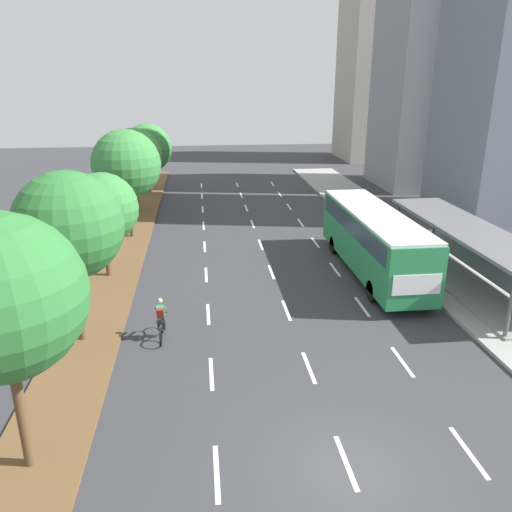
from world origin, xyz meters
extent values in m
plane|color=#38383D|center=(0.00, 0.00, 0.00)|extent=(140.00, 140.00, 0.00)
cube|color=brown|center=(-8.30, 20.00, 0.06)|extent=(2.60, 52.00, 0.12)
cube|color=#9E9E99|center=(9.25, 20.00, 0.07)|extent=(4.50, 52.00, 0.15)
cube|color=white|center=(-3.50, 0.32, 0.00)|extent=(0.14, 2.09, 0.01)
cube|color=white|center=(-3.50, 5.08, 0.00)|extent=(0.14, 2.09, 0.01)
cube|color=white|center=(-3.50, 9.85, 0.00)|extent=(0.14, 2.09, 0.01)
cube|color=white|center=(-3.50, 14.62, 0.00)|extent=(0.14, 2.09, 0.01)
cube|color=white|center=(-3.50, 19.39, 0.00)|extent=(0.14, 2.09, 0.01)
cube|color=white|center=(-3.50, 24.16, 0.00)|extent=(0.14, 2.09, 0.01)
cube|color=white|center=(-3.50, 28.93, 0.00)|extent=(0.14, 2.09, 0.01)
cube|color=white|center=(-3.50, 33.69, 0.00)|extent=(0.14, 2.09, 0.01)
cube|color=white|center=(-3.50, 38.46, 0.00)|extent=(0.14, 2.09, 0.01)
cube|color=white|center=(0.00, 0.32, 0.00)|extent=(0.14, 2.09, 0.01)
cube|color=white|center=(0.00, 5.08, 0.00)|extent=(0.14, 2.09, 0.01)
cube|color=white|center=(0.00, 9.85, 0.00)|extent=(0.14, 2.09, 0.01)
cube|color=white|center=(0.00, 14.62, 0.00)|extent=(0.14, 2.09, 0.01)
cube|color=white|center=(0.00, 19.39, 0.00)|extent=(0.14, 2.09, 0.01)
cube|color=white|center=(0.00, 24.16, 0.00)|extent=(0.14, 2.09, 0.01)
cube|color=white|center=(0.00, 28.93, 0.00)|extent=(0.14, 2.09, 0.01)
cube|color=white|center=(0.00, 33.69, 0.00)|extent=(0.14, 2.09, 0.01)
cube|color=white|center=(0.00, 38.46, 0.00)|extent=(0.14, 2.09, 0.01)
cube|color=white|center=(3.50, 0.32, 0.00)|extent=(0.14, 2.09, 0.01)
cube|color=white|center=(3.50, 5.08, 0.00)|extent=(0.14, 2.09, 0.01)
cube|color=white|center=(3.50, 9.85, 0.00)|extent=(0.14, 2.09, 0.01)
cube|color=white|center=(3.50, 14.62, 0.00)|extent=(0.14, 2.09, 0.01)
cube|color=white|center=(3.50, 19.39, 0.00)|extent=(0.14, 2.09, 0.01)
cube|color=white|center=(3.50, 24.16, 0.00)|extent=(0.14, 2.09, 0.01)
cube|color=white|center=(3.50, 28.93, 0.00)|extent=(0.14, 2.09, 0.01)
cube|color=white|center=(3.50, 33.69, 0.00)|extent=(0.14, 2.09, 0.01)
cube|color=white|center=(3.50, 38.46, 0.00)|extent=(0.14, 2.09, 0.01)
cube|color=gray|center=(9.25, 11.87, 0.20)|extent=(2.60, 12.10, 0.10)
cylinder|color=#56565B|center=(8.07, 6.07, 1.55)|extent=(0.16, 0.16, 2.60)
cylinder|color=#56565B|center=(8.07, 17.68, 1.55)|extent=(0.16, 0.16, 2.60)
cylinder|color=#56565B|center=(10.43, 17.68, 1.55)|extent=(0.16, 0.16, 2.60)
cube|color=gray|center=(10.49, 11.87, 1.55)|extent=(0.10, 11.50, 2.34)
cube|color=slate|center=(9.25, 11.87, 2.93)|extent=(2.90, 12.50, 0.16)
cube|color=#28844C|center=(5.25, 13.89, 1.85)|extent=(2.50, 11.20, 2.80)
cube|color=#2D3D4C|center=(5.25, 13.89, 2.70)|extent=(2.54, 10.30, 0.90)
cube|color=silver|center=(5.25, 13.89, 3.31)|extent=(2.45, 10.98, 0.12)
cube|color=#2D3D4C|center=(5.25, 19.51, 2.20)|extent=(2.25, 0.06, 1.54)
cube|color=white|center=(5.25, 8.27, 1.65)|extent=(2.12, 0.04, 0.90)
cylinder|color=black|center=(4.15, 17.36, 0.50)|extent=(0.30, 1.00, 1.00)
cylinder|color=black|center=(6.35, 17.36, 0.50)|extent=(0.30, 1.00, 1.00)
cylinder|color=black|center=(4.15, 10.42, 0.50)|extent=(0.30, 1.00, 1.00)
cylinder|color=black|center=(6.35, 10.42, 0.50)|extent=(0.30, 1.00, 1.00)
torus|color=black|center=(-5.38, 8.40, 0.36)|extent=(0.06, 0.72, 0.72)
torus|color=black|center=(-5.38, 7.30, 0.36)|extent=(0.06, 0.72, 0.72)
cylinder|color=#234C99|center=(-5.38, 7.85, 0.64)|extent=(0.05, 0.94, 0.05)
cylinder|color=#234C99|center=(-5.38, 7.75, 0.46)|extent=(0.05, 0.57, 0.42)
cylinder|color=#234C99|center=(-5.38, 7.65, 0.66)|extent=(0.04, 0.04, 0.40)
cube|color=black|center=(-5.38, 7.65, 0.86)|extent=(0.12, 0.24, 0.06)
cylinder|color=black|center=(-5.38, 8.35, 0.91)|extent=(0.46, 0.04, 0.04)
cube|color=#2D844C|center=(-5.38, 7.83, 1.19)|extent=(0.30, 0.36, 0.59)
cube|color=#A82323|center=(-5.38, 7.67, 1.21)|extent=(0.26, 0.26, 0.42)
sphere|color=beige|center=(-5.38, 7.95, 1.61)|extent=(0.20, 0.20, 0.20)
cylinder|color=#23232D|center=(-5.50, 7.80, 0.79)|extent=(0.12, 0.42, 0.25)
cylinder|color=#23232D|center=(-5.50, 7.97, 0.53)|extent=(0.10, 0.17, 0.41)
cylinder|color=#23232D|center=(-5.26, 7.80, 0.79)|extent=(0.12, 0.42, 0.25)
cylinder|color=#23232D|center=(-5.26, 7.97, 0.53)|extent=(0.10, 0.17, 0.41)
cylinder|color=#2D844C|center=(-5.55, 8.05, 1.24)|extent=(0.09, 0.47, 0.28)
cylinder|color=#2D844C|center=(-5.21, 8.05, 1.24)|extent=(0.09, 0.47, 0.28)
cylinder|color=brown|center=(-8.42, 1.10, 1.78)|extent=(0.28, 0.28, 3.31)
sphere|color=#2D7533|center=(-8.42, 1.10, 4.96)|extent=(4.08, 4.08, 4.08)
cylinder|color=brown|center=(-8.47, 8.00, 1.69)|extent=(0.28, 0.28, 3.13)
sphere|color=#2D7533|center=(-8.47, 8.00, 4.76)|extent=(4.01, 4.01, 4.01)
cylinder|color=brown|center=(-8.55, 14.89, 1.23)|extent=(0.28, 0.28, 2.22)
sphere|color=#38843D|center=(-8.55, 14.89, 3.69)|extent=(3.60, 3.60, 3.60)
cylinder|color=brown|center=(-8.16, 21.78, 1.65)|extent=(0.28, 0.28, 3.06)
sphere|color=#38843D|center=(-8.16, 21.78, 4.80)|extent=(4.30, 4.30, 4.30)
cylinder|color=brown|center=(-8.54, 28.67, 1.39)|extent=(0.28, 0.28, 2.54)
sphere|color=#4C8E42|center=(-8.54, 28.67, 4.26)|extent=(4.27, 4.27, 4.27)
cylinder|color=brown|center=(-8.13, 35.56, 1.28)|extent=(0.28, 0.28, 2.32)
sphere|color=#38843D|center=(-8.13, 35.56, 4.04)|extent=(4.26, 4.26, 4.26)
cube|color=gray|center=(17.17, 36.34, 9.34)|extent=(7.33, 8.63, 18.67)
cube|color=#A39E93|center=(18.17, 53.99, 10.79)|extent=(6.94, 9.04, 21.58)
camera|label=1|loc=(-3.66, -10.28, 9.79)|focal=35.21mm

